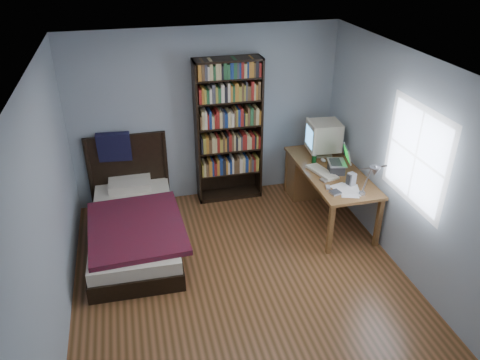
# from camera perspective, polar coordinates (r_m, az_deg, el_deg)

# --- Properties ---
(room) EXTENTS (4.20, 4.24, 2.50)m
(room) POSITION_cam_1_polar(r_m,az_deg,el_deg) (4.84, 0.63, -0.76)
(room) COLOR #4E3317
(room) RESTS_ON ground
(desk) EXTENTS (0.75, 1.72, 0.73)m
(desk) POSITION_cam_1_polar(r_m,az_deg,el_deg) (6.96, 9.21, 0.74)
(desk) COLOR brown
(desk) RESTS_ON floor
(crt_monitor) EXTENTS (0.47, 0.44, 0.50)m
(crt_monitor) POSITION_cam_1_polar(r_m,az_deg,el_deg) (6.73, 10.08, 5.28)
(crt_monitor) COLOR beige
(crt_monitor) RESTS_ON desk
(laptop) EXTENTS (0.35, 0.34, 0.36)m
(laptop) POSITION_cam_1_polar(r_m,az_deg,el_deg) (6.34, 11.83, 1.79)
(laptop) COLOR #2D2D30
(laptop) RESTS_ON desk
(desk_lamp) EXTENTS (0.24, 0.52, 0.62)m
(desk_lamp) POSITION_cam_1_polar(r_m,az_deg,el_deg) (5.35, 15.92, 0.79)
(desk_lamp) COLOR #99999E
(desk_lamp) RESTS_ON desk
(keyboard) EXTENTS (0.31, 0.52, 0.05)m
(keyboard) POSITION_cam_1_polar(r_m,az_deg,el_deg) (6.31, 9.97, 0.97)
(keyboard) COLOR beige
(keyboard) RESTS_ON desk
(speaker) EXTENTS (0.11, 0.11, 0.17)m
(speaker) POSITION_cam_1_polar(r_m,az_deg,el_deg) (6.06, 13.43, 0.09)
(speaker) COLOR gray
(speaker) RESTS_ON desk
(soda_can) EXTENTS (0.06, 0.06, 0.12)m
(soda_can) POSITION_cam_1_polar(r_m,az_deg,el_deg) (6.55, 9.03, 2.53)
(soda_can) COLOR #073507
(soda_can) RESTS_ON desk
(mouse) EXTENTS (0.07, 0.11, 0.04)m
(mouse) POSITION_cam_1_polar(r_m,az_deg,el_deg) (6.64, 10.12, 2.40)
(mouse) COLOR silver
(mouse) RESTS_ON desk
(phone_silver) EXTENTS (0.08, 0.11, 0.02)m
(phone_silver) POSITION_cam_1_polar(r_m,az_deg,el_deg) (6.12, 10.14, -0.05)
(phone_silver) COLOR #B1B1B5
(phone_silver) RESTS_ON desk
(phone_grey) EXTENTS (0.07, 0.11, 0.02)m
(phone_grey) POSITION_cam_1_polar(r_m,az_deg,el_deg) (5.97, 10.68, -0.87)
(phone_grey) COLOR gray
(phone_grey) RESTS_ON desk
(external_drive) EXTENTS (0.14, 0.14, 0.02)m
(external_drive) POSITION_cam_1_polar(r_m,az_deg,el_deg) (5.87, 11.53, -1.51)
(external_drive) COLOR gray
(external_drive) RESTS_ON desk
(bookshelf) EXTENTS (0.94, 0.30, 2.10)m
(bookshelf) POSITION_cam_1_polar(r_m,az_deg,el_deg) (6.68, -1.39, 5.91)
(bookshelf) COLOR black
(bookshelf) RESTS_ON floor
(bed) EXTENTS (1.18, 2.16, 1.16)m
(bed) POSITION_cam_1_polar(r_m,az_deg,el_deg) (6.21, -12.82, -5.14)
(bed) COLOR black
(bed) RESTS_ON floor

